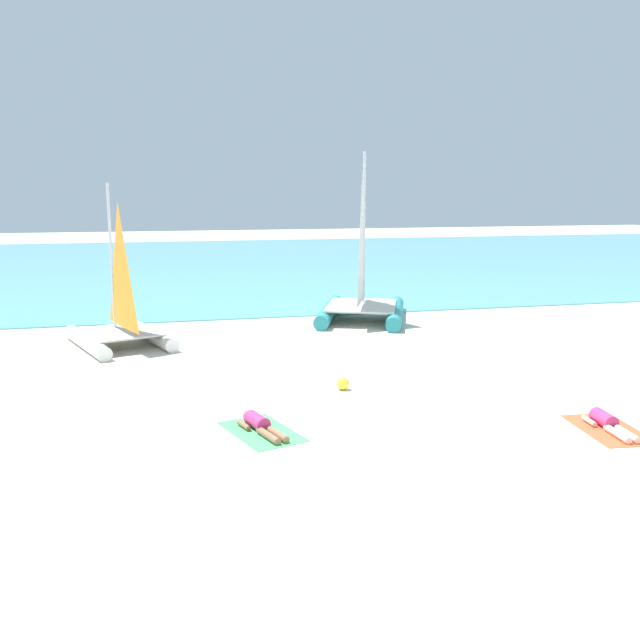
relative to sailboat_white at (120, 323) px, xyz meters
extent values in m
plane|color=beige|center=(5.40, 0.88, -0.73)|extent=(120.00, 120.00, 0.00)
cube|color=#5BB2C1|center=(5.40, 23.50, -0.70)|extent=(120.00, 40.00, 0.05)
cylinder|color=white|center=(-0.96, -0.22, -0.51)|extent=(1.66, 3.67, 0.43)
cylinder|color=white|center=(0.88, 0.44, -0.51)|extent=(1.66, 3.67, 0.43)
cube|color=silver|center=(0.02, -0.06, -0.27)|extent=(2.65, 2.92, 0.05)
cylinder|color=silver|center=(-0.16, 0.44, 1.93)|extent=(0.09, 0.09, 4.45)
pyramid|color=orange|center=(0.14, -0.39, 1.79)|extent=(0.71, 1.86, 3.74)
cylinder|color=teal|center=(7.28, 2.88, -0.46)|extent=(2.17, 4.50, 0.53)
cylinder|color=teal|center=(9.53, 2.00, -0.46)|extent=(2.17, 4.50, 0.53)
cube|color=silver|center=(8.32, 2.23, -0.17)|extent=(3.33, 3.64, 0.07)
cylinder|color=silver|center=(8.56, 2.85, 2.55)|extent=(0.11, 0.11, 5.50)
pyramid|color=white|center=(8.17, 1.83, 2.39)|extent=(0.94, 2.28, 4.62)
cube|color=#4CB266|center=(3.01, -8.51, -0.72)|extent=(1.63, 2.15, 0.01)
cylinder|color=#D83372|center=(2.94, -8.32, -0.57)|extent=(0.48, 0.68, 0.30)
sphere|color=#8C6647|center=(2.82, -7.93, -0.57)|extent=(0.22, 0.22, 0.22)
cylinder|color=#8C6647|center=(3.06, -8.96, -0.65)|extent=(0.37, 0.79, 0.14)
cylinder|color=#8C6647|center=(3.23, -8.91, -0.65)|extent=(0.37, 0.79, 0.14)
cylinder|color=#8C6647|center=(2.69, -8.24, -0.66)|extent=(0.23, 0.46, 0.10)
cylinder|color=#8C6647|center=(3.11, -8.10, -0.66)|extent=(0.23, 0.46, 0.10)
cube|color=#EA5933|center=(9.70, -10.00, -0.72)|extent=(1.29, 2.00, 0.01)
cylinder|color=#D83372|center=(9.72, -9.80, -0.57)|extent=(0.36, 0.65, 0.30)
sphere|color=beige|center=(9.76, -9.40, -0.57)|extent=(0.22, 0.22, 0.22)
cylinder|color=beige|center=(9.56, -10.44, -0.65)|extent=(0.22, 0.79, 0.14)
cylinder|color=beige|center=(9.74, -10.46, -0.65)|extent=(0.22, 0.79, 0.14)
cylinder|color=beige|center=(9.52, -9.63, -0.66)|extent=(0.15, 0.46, 0.10)
cylinder|color=beige|center=(9.95, -9.67, -0.66)|extent=(0.15, 0.46, 0.10)
sphere|color=yellow|center=(5.32, -6.08, -0.57)|extent=(0.31, 0.31, 0.31)
camera|label=1|loc=(1.10, -21.26, 3.93)|focal=38.64mm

